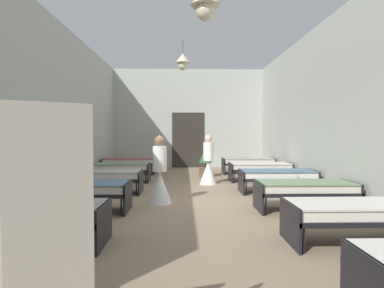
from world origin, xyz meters
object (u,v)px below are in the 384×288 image
at_px(bed_right_row_4, 260,167).
at_px(bed_left_row_3, 104,176).
at_px(bed_right_row_1, 356,212).
at_px(bed_left_row_5, 129,162).
at_px(bed_left_row_1, 35,214).
at_px(nurse_mid_aisle, 160,179).
at_px(bed_left_row_4, 119,168).
at_px(bed_right_row_5, 248,162).
at_px(potted_plant, 205,160).
at_px(bed_right_row_3, 277,175).
at_px(bed_left_row_2, 80,189).
at_px(patient_seated_primary, 62,182).
at_px(nurse_near_aisle, 208,166).
at_px(bed_right_row_2, 305,188).

bearing_deg(bed_right_row_4, bed_left_row_3, -156.75).
bearing_deg(bed_right_row_1, bed_left_row_5, 120.20).
relative_size(bed_left_row_1, bed_left_row_3, 1.00).
xyz_separation_m(bed_right_row_1, bed_left_row_5, (-4.42, 7.60, 0.00)).
bearing_deg(bed_right_row_1, nurse_mid_aisle, 138.16).
bearing_deg(bed_right_row_4, bed_left_row_4, 180.00).
xyz_separation_m(bed_right_row_1, bed_left_row_3, (-4.42, 3.80, 0.00)).
height_order(bed_left_row_4, bed_right_row_5, same).
bearing_deg(bed_right_row_1, potted_plant, 103.78).
bearing_deg(bed_right_row_5, bed_right_row_3, -90.00).
bearing_deg(bed_left_row_2, bed_right_row_3, 23.25).
height_order(bed_right_row_5, patient_seated_primary, patient_seated_primary).
xyz_separation_m(nurse_near_aisle, nurse_mid_aisle, (-1.25, -2.57, 0.00)).
bearing_deg(bed_right_row_5, patient_seated_primary, -118.36).
bearing_deg(bed_right_row_2, bed_left_row_2, 180.00).
bearing_deg(bed_left_row_4, patient_seated_primary, -86.45).
distance_m(nurse_near_aisle, patient_seated_primary, 5.68).
bearing_deg(bed_left_row_2, patient_seated_primary, -79.27).
distance_m(nurse_mid_aisle, potted_plant, 4.30).
bearing_deg(bed_right_row_5, bed_left_row_2, -127.81).
bearing_deg(bed_left_row_2, nurse_near_aisle, 50.03).
relative_size(nurse_mid_aisle, potted_plant, 1.40).
bearing_deg(bed_left_row_1, bed_right_row_4, 52.19).
height_order(bed_right_row_3, bed_left_row_5, same).
distance_m(bed_left_row_1, bed_right_row_4, 7.21).
bearing_deg(bed_right_row_3, patient_seated_primary, -137.39).
distance_m(bed_right_row_1, bed_left_row_3, 5.83).
bearing_deg(nurse_near_aisle, bed_right_row_4, 164.17).
bearing_deg(bed_right_row_1, bed_right_row_3, 90.00).
xyz_separation_m(bed_right_row_5, potted_plant, (-1.65, -0.87, 0.13)).
height_order(bed_left_row_4, nurse_near_aisle, nurse_near_aisle).
xyz_separation_m(bed_left_row_1, bed_right_row_4, (4.42, 5.70, 0.00)).
height_order(bed_left_row_2, bed_right_row_3, same).
height_order(bed_left_row_4, bed_right_row_4, same).
relative_size(bed_right_row_5, potted_plant, 1.79).
bearing_deg(bed_right_row_1, bed_left_row_3, 139.33).
height_order(bed_right_row_2, bed_right_row_5, same).
distance_m(bed_right_row_1, nurse_mid_aisle, 3.93).
height_order(bed_right_row_1, bed_right_row_5, same).
height_order(bed_left_row_2, patient_seated_primary, patient_seated_primary).
distance_m(bed_left_row_2, bed_right_row_5, 7.21).
height_order(bed_left_row_5, nurse_mid_aisle, nurse_mid_aisle).
height_order(bed_left_row_1, bed_right_row_2, same).
relative_size(bed_left_row_2, nurse_mid_aisle, 1.28).
bearing_deg(bed_left_row_3, bed_right_row_4, 23.25).
distance_m(bed_right_row_4, nurse_near_aisle, 1.75).
relative_size(bed_left_row_4, bed_right_row_4, 1.00).
height_order(bed_left_row_2, bed_right_row_4, same).
bearing_deg(bed_left_row_1, bed_left_row_5, 90.00).
xyz_separation_m(bed_left_row_1, bed_right_row_1, (4.42, 0.00, 0.00)).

